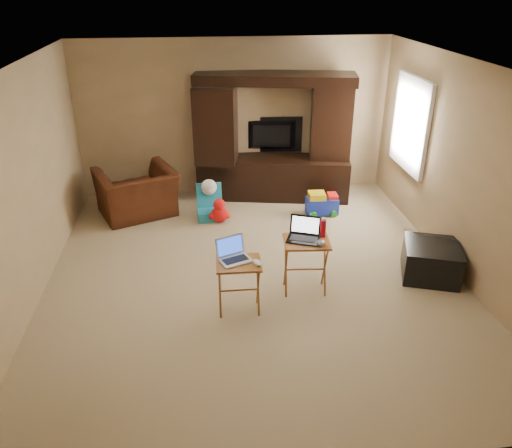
{
  "coord_description": "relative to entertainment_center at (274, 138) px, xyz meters",
  "views": [
    {
      "loc": [
        -0.6,
        -5.22,
        3.33
      ],
      "look_at": [
        0.0,
        -0.2,
        0.8
      ],
      "focal_mm": 35.0,
      "sensor_mm": 36.0,
      "label": 1
    }
  ],
  "objects": [
    {
      "name": "floor",
      "position": [
        -0.6,
        -2.41,
        -1.0
      ],
      "size": [
        5.5,
        5.5,
        0.0
      ],
      "primitive_type": "plane",
      "color": "tan",
      "rests_on": "ground"
    },
    {
      "name": "mouse_right",
      "position": [
        0.08,
        -2.95,
        -0.31
      ],
      "size": [
        0.12,
        0.15,
        0.06
      ],
      "primitive_type": "ellipsoid",
      "rotation": [
        0.0,
        0.0,
        -0.28
      ],
      "color": "#424247",
      "rests_on": "tray_table_right"
    },
    {
      "name": "window_frame",
      "position": [
        1.86,
        -0.86,
        0.4
      ],
      "size": [
        0.06,
        1.14,
        1.34
      ],
      "primitive_type": "cube",
      "color": "white",
      "rests_on": "ground"
    },
    {
      "name": "laptop_left",
      "position": [
        -0.88,
        -3.1,
        -0.27
      ],
      "size": [
        0.4,
        0.37,
        0.24
      ],
      "primitive_type": "cube",
      "rotation": [
        0.0,
        0.0,
        0.38
      ],
      "color": "#B2B1B6",
      "rests_on": "tray_table_left"
    },
    {
      "name": "laptop_right",
      "position": [
        -0.09,
        -2.81,
        -0.22
      ],
      "size": [
        0.43,
        0.39,
        0.24
      ],
      "primitive_type": "cube",
      "rotation": [
        0.0,
        0.0,
        -0.38
      ],
      "color": "black",
      "rests_on": "tray_table_right"
    },
    {
      "name": "wall_right",
      "position": [
        1.9,
        -2.41,
        0.25
      ],
      "size": [
        0.0,
        5.5,
        5.5
      ],
      "primitive_type": "plane",
      "rotation": [
        1.57,
        0.0,
        -1.57
      ],
      "color": "tan",
      "rests_on": "ground"
    },
    {
      "name": "push_toy",
      "position": [
        0.64,
        -0.79,
        -0.82
      ],
      "size": [
        0.51,
        0.37,
        0.37
      ],
      "primitive_type": null,
      "rotation": [
        0.0,
        0.0,
        -0.04
      ],
      "color": "#182FC6",
      "rests_on": "floor"
    },
    {
      "name": "child_rocker",
      "position": [
        -1.08,
        -0.73,
        -0.75
      ],
      "size": [
        0.4,
        0.46,
        0.51
      ],
      "primitive_type": null,
      "rotation": [
        0.0,
        0.0,
        0.04
      ],
      "color": "teal",
      "rests_on": "floor"
    },
    {
      "name": "window_pane",
      "position": [
        1.88,
        -0.86,
        0.4
      ],
      "size": [
        0.0,
        1.2,
        1.2
      ],
      "primitive_type": "plane",
      "rotation": [
        1.57,
        0.0,
        -1.57
      ],
      "color": "white",
      "rests_on": "ground"
    },
    {
      "name": "plush_toy",
      "position": [
        -0.94,
        -0.88,
        -0.81
      ],
      "size": [
        0.34,
        0.28,
        0.38
      ],
      "primitive_type": null,
      "color": "red",
      "rests_on": "floor"
    },
    {
      "name": "tray_table_left",
      "position": [
        -0.85,
        -3.13,
        -0.7
      ],
      "size": [
        0.49,
        0.39,
        0.62
      ],
      "primitive_type": "cube",
      "rotation": [
        0.0,
        0.0,
        -0.03
      ],
      "color": "#9F6526",
      "rests_on": "floor"
    },
    {
      "name": "ottoman",
      "position": [
        1.54,
        -2.69,
        -0.79
      ],
      "size": [
        0.83,
        0.83,
        0.42
      ],
      "primitive_type": "cube",
      "rotation": [
        0.0,
        0.0,
        -0.33
      ],
      "color": "black",
      "rests_on": "floor"
    },
    {
      "name": "ceiling",
      "position": [
        -0.6,
        -2.41,
        1.5
      ],
      "size": [
        5.5,
        5.5,
        0.0
      ],
      "primitive_type": "plane",
      "rotation": [
        3.14,
        0.0,
        0.0
      ],
      "color": "silver",
      "rests_on": "ground"
    },
    {
      "name": "tray_table_right",
      "position": [
        -0.05,
        -2.83,
        -0.67
      ],
      "size": [
        0.54,
        0.45,
        0.66
      ],
      "primitive_type": "cube",
      "rotation": [
        0.0,
        0.0,
        -0.08
      ],
      "color": "#9A4F25",
      "rests_on": "floor"
    },
    {
      "name": "water_bottle",
      "position": [
        0.15,
        -2.75,
        -0.24
      ],
      "size": [
        0.07,
        0.07,
        0.2
      ],
      "primitive_type": "cylinder",
      "color": "#B50B26",
      "rests_on": "tray_table_right"
    },
    {
      "name": "mouse_left",
      "position": [
        -0.66,
        -3.2,
        -0.36
      ],
      "size": [
        0.12,
        0.15,
        0.05
      ],
      "primitive_type": "ellipsoid",
      "rotation": [
        0.0,
        0.0,
        0.39
      ],
      "color": "white",
      "rests_on": "tray_table_left"
    },
    {
      "name": "wall_back",
      "position": [
        -0.6,
        0.34,
        0.25
      ],
      "size": [
        5.0,
        0.0,
        5.0
      ],
      "primitive_type": "plane",
      "rotation": [
        1.57,
        0.0,
        0.0
      ],
      "color": "tan",
      "rests_on": "ground"
    },
    {
      "name": "entertainment_center",
      "position": [
        0.0,
        0.0,
        0.0
      ],
      "size": [
        2.53,
        1.06,
        2.01
      ],
      "primitive_type": "cube",
      "rotation": [
        0.0,
        0.0,
        -0.19
      ],
      "color": "black",
      "rests_on": "floor"
    },
    {
      "name": "television",
      "position": [
        0.0,
        0.24,
        -0.04
      ],
      "size": [
        1.03,
        0.23,
        0.59
      ],
      "primitive_type": "imported",
      "rotation": [
        0.0,
        0.0,
        3.04
      ],
      "color": "black",
      "rests_on": "entertainment_center"
    },
    {
      "name": "wall_front",
      "position": [
        -0.6,
        -5.16,
        0.25
      ],
      "size": [
        5.0,
        0.0,
        5.0
      ],
      "primitive_type": "plane",
      "rotation": [
        -1.57,
        0.0,
        0.0
      ],
      "color": "tan",
      "rests_on": "ground"
    },
    {
      "name": "recliner",
      "position": [
        -2.17,
        -0.47,
        -0.64
      ],
      "size": [
        1.39,
        1.32,
        0.72
      ],
      "primitive_type": "imported",
      "rotation": [
        0.0,
        0.0,
        3.53
      ],
      "color": "#44210E",
      "rests_on": "floor"
    },
    {
      "name": "wall_left",
      "position": [
        -3.1,
        -2.41,
        0.25
      ],
      "size": [
        0.0,
        5.5,
        5.5
      ],
      "primitive_type": "plane",
      "rotation": [
        1.57,
        0.0,
        1.57
      ],
      "color": "tan",
      "rests_on": "ground"
    }
  ]
}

